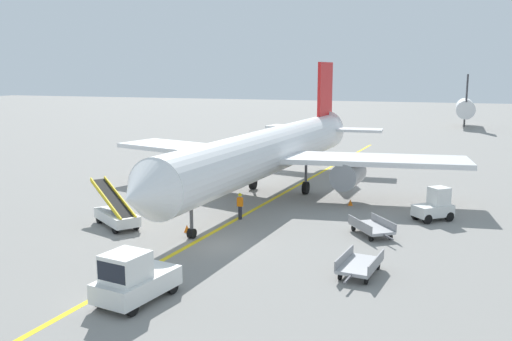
% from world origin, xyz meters
% --- Properties ---
extents(ground_plane, '(300.00, 300.00, 0.00)m').
position_xyz_m(ground_plane, '(0.00, 0.00, 0.00)').
color(ground_plane, gray).
extents(taxi_line_yellow, '(6.49, 79.78, 0.01)m').
position_xyz_m(taxi_line_yellow, '(-0.51, 5.00, 0.00)').
color(taxi_line_yellow, yellow).
rests_on(taxi_line_yellow, ground).
extents(airliner, '(28.52, 35.34, 10.10)m').
position_xyz_m(airliner, '(-0.46, 12.63, 3.42)').
color(airliner, white).
rests_on(airliner, ground).
extents(pushback_tug, '(2.50, 3.88, 2.20)m').
position_xyz_m(pushback_tug, '(0.23, -8.18, 0.99)').
color(pushback_tug, silver).
rests_on(pushback_tug, ground).
extents(baggage_tug_near_wing, '(2.66, 2.56, 2.10)m').
position_xyz_m(baggage_tug_near_wing, '(11.38, 9.14, 0.93)').
color(baggage_tug_near_wing, silver).
rests_on(baggage_tug_near_wing, ground).
extents(belt_loader_forward_hold, '(4.79, 3.94, 2.59)m').
position_xyz_m(belt_loader_forward_hold, '(-6.81, 1.40, 0.78)').
color(belt_loader_forward_hold, silver).
rests_on(belt_loader_forward_hold, ground).
extents(baggage_cart_loaded, '(2.92, 3.50, 0.94)m').
position_xyz_m(baggage_cart_loaded, '(8.08, 4.50, 0.47)').
color(baggage_cart_loaded, '#A5A5A8').
rests_on(baggage_cart_loaded, ground).
extents(baggage_cart_empty_trailing, '(1.90, 3.83, 0.94)m').
position_xyz_m(baggage_cart_empty_trailing, '(8.41, -2.04, 0.47)').
color(baggage_cart_empty_trailing, '#A5A5A8').
rests_on(baggage_cart_empty_trailing, ground).
extents(ground_crew_marshaller, '(0.36, 0.24, 1.70)m').
position_xyz_m(ground_crew_marshaller, '(-0.27, 5.33, 0.91)').
color(ground_crew_marshaller, '#26262D').
rests_on(ground_crew_marshaller, ground).
extents(safety_cone_nose_left, '(0.36, 0.36, 0.44)m').
position_xyz_m(safety_cone_nose_left, '(-2.18, 1.61, 0.22)').
color(safety_cone_nose_left, orange).
rests_on(safety_cone_nose_left, ground).
extents(safety_cone_nose_right, '(0.36, 0.36, 0.44)m').
position_xyz_m(safety_cone_nose_right, '(-12.81, 9.78, 0.22)').
color(safety_cone_nose_right, orange).
rests_on(safety_cone_nose_right, ground).
extents(safety_cone_wingtip_left, '(0.36, 0.36, 0.44)m').
position_xyz_m(safety_cone_wingtip_left, '(-7.87, 16.39, 0.22)').
color(safety_cone_wingtip_left, orange).
rests_on(safety_cone_wingtip_left, ground).
extents(safety_cone_wingtip_right, '(0.36, 0.36, 0.44)m').
position_xyz_m(safety_cone_wingtip_right, '(5.70, 11.35, 0.22)').
color(safety_cone_wingtip_right, orange).
rests_on(safety_cone_wingtip_right, ground).
extents(distant_aircraft_far_left, '(3.00, 10.10, 8.80)m').
position_xyz_m(distant_aircraft_far_left, '(14.28, 74.02, 3.22)').
color(distant_aircraft_far_left, silver).
rests_on(distant_aircraft_far_left, ground).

